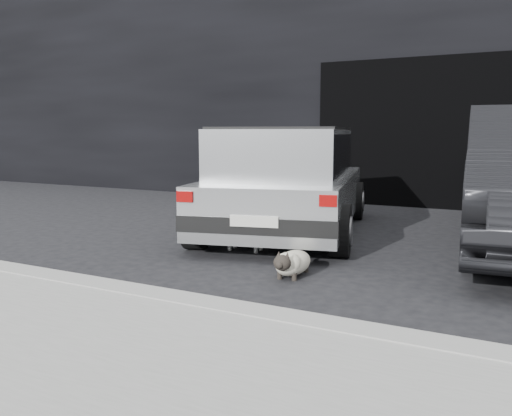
% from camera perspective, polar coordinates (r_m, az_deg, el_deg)
% --- Properties ---
extents(ground, '(80.00, 80.00, 0.00)m').
position_cam_1_polar(ground, '(6.51, 2.07, -3.69)').
color(ground, black).
rests_on(ground, ground).
extents(building_facade, '(34.00, 4.00, 5.00)m').
position_cam_1_polar(building_facade, '(11.93, 19.81, 13.20)').
color(building_facade, black).
rests_on(building_facade, ground).
extents(garage_opening, '(4.00, 0.10, 2.60)m').
position_cam_1_polar(garage_opening, '(9.89, 17.77, 7.50)').
color(garage_opening, black).
rests_on(garage_opening, ground).
extents(curb, '(18.00, 0.25, 0.12)m').
position_cam_1_polar(curb, '(3.82, -1.60, -11.19)').
color(curb, gray).
rests_on(curb, ground).
extents(sidewalk, '(18.00, 2.20, 0.11)m').
position_cam_1_polar(sidewalk, '(2.92, -13.92, -17.81)').
color(sidewalk, gray).
rests_on(sidewalk, ground).
extents(silver_hatchback, '(2.55, 4.03, 1.38)m').
position_cam_1_polar(silver_hatchback, '(7.06, 3.29, 3.38)').
color(silver_hatchback, '#ACAFB1').
rests_on(silver_hatchback, ground).
extents(cat_siamese, '(0.32, 0.83, 0.29)m').
position_cam_1_polar(cat_siamese, '(4.99, 3.74, -5.80)').
color(cat_siamese, beige).
rests_on(cat_siamese, ground).
extents(cat_white, '(0.82, 0.31, 0.38)m').
position_cam_1_polar(cat_white, '(6.06, -0.83, -2.78)').
color(cat_white, white).
rests_on(cat_white, ground).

